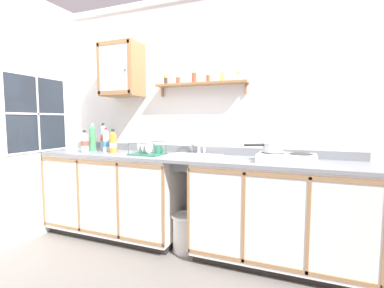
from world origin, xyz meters
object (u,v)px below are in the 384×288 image
hot_plate_stove (286,158)px  dish_rack (147,151)px  bottle_water_blue_4 (103,138)px  trash_bin (185,232)px  bottle_water_clear_2 (85,142)px  sink (194,158)px  bottle_juice_amber_1 (113,142)px  bottle_soda_green_3 (93,138)px  saucepan (272,147)px  mug (158,149)px  bottle_opaque_white_0 (106,141)px  wall_cabinet (122,70)px

hot_plate_stove → dish_rack: bearing=179.8°
bottle_water_blue_4 → trash_bin: size_ratio=0.86×
bottle_water_clear_2 → sink: bearing=7.0°
bottle_juice_amber_1 → dish_rack: 0.43m
bottle_soda_green_3 → trash_bin: bottle_soda_green_3 is taller
dish_rack → trash_bin: 0.91m
saucepan → trash_bin: saucepan is taller
hot_plate_stove → mug: (-1.28, 0.07, 0.01)m
bottle_opaque_white_0 → bottle_water_clear_2: 0.23m
wall_cabinet → bottle_water_clear_2: bearing=-144.6°
saucepan → trash_bin: (-0.81, -0.06, -0.87)m
hot_plate_stove → saucepan: saucepan is taller
bottle_soda_green_3 → sink: bearing=-0.0°
bottle_juice_amber_1 → trash_bin: (0.88, -0.04, -0.86)m
wall_cabinet → hot_plate_stove: bearing=-4.7°
sink → saucepan: bearing=-2.8°
wall_cabinet → sink: bearing=-5.6°
wall_cabinet → bottle_juice_amber_1: bearing=-102.6°
mug → wall_cabinet: 1.00m
bottle_juice_amber_1 → dish_rack: size_ratio=0.80×
sink → trash_bin: 0.74m
sink → bottle_soda_green_3: 1.28m
mug → trash_bin: size_ratio=0.32×
bottle_water_blue_4 → trash_bin: 1.44m
saucepan → bottle_opaque_white_0: bearing=178.8°
bottle_juice_amber_1 → bottle_soda_green_3: bearing=170.6°
mug → saucepan: bearing=-2.3°
trash_bin → bottle_soda_green_3: bearing=175.3°
hot_plate_stove → mug: mug is taller
hot_plate_stove → mug: size_ratio=4.03×
hot_plate_stove → bottle_opaque_white_0: bearing=178.3°
bottle_water_blue_4 → dish_rack: bottle_water_blue_4 is taller
dish_rack → trash_bin: (0.46, -0.05, -0.78)m
bottle_juice_amber_1 → bottle_water_blue_4: bottle_water_blue_4 is taller
hot_plate_stove → bottle_juice_amber_1: 1.81m
bottle_juice_amber_1 → bottle_water_clear_2: (-0.31, -0.10, -0.00)m
dish_rack → trash_bin: size_ratio=0.87×
bottle_soda_green_3 → trash_bin: bearing=-4.7°
bottle_opaque_white_0 → mug: size_ratio=2.29×
sink → mug: bearing=178.6°
bottle_water_clear_2 → wall_cabinet: size_ratio=0.42×
dish_rack → trash_bin: bearing=-5.8°
bottle_juice_amber_1 → bottle_soda_green_3: bottle_soda_green_3 is taller
bottle_opaque_white_0 → bottle_water_blue_4: bearing=144.6°
saucepan → bottle_juice_amber_1: size_ratio=1.25×
bottle_water_clear_2 → bottle_soda_green_3: size_ratio=0.78×
bottle_water_blue_4 → wall_cabinet: 0.81m
trash_bin → hot_plate_stove: bearing=2.5°
sink → bottle_water_blue_4: bearing=176.9°
bottle_soda_green_3 → mug: 0.86m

